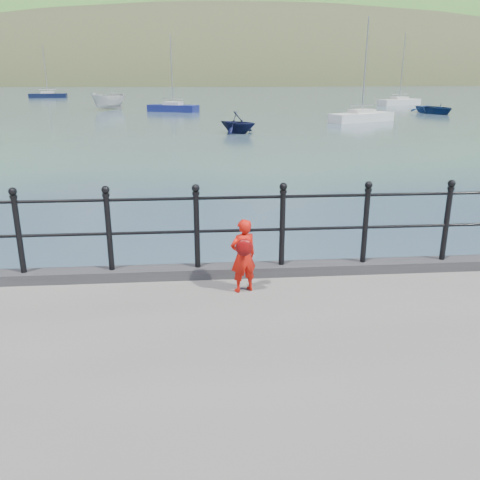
{
  "coord_description": "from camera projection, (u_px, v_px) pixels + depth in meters",
  "views": [
    {
      "loc": [
        -0.58,
        -6.91,
        3.76
      ],
      "look_at": [
        -0.0,
        -0.2,
        1.55
      ],
      "focal_mm": 38.0,
      "sensor_mm": 36.0,
      "label": 1
    }
  ],
  "objects": [
    {
      "name": "ground",
      "position": [
        239.0,
        332.0,
        7.76
      ],
      "size": [
        600.0,
        600.0,
        0.0
      ],
      "primitive_type": "plane",
      "color": "#2D4251",
      "rests_on": "ground"
    },
    {
      "name": "launch_blue",
      "position": [
        435.0,
        108.0,
        49.86
      ],
      "size": [
        4.32,
        5.37,
        0.99
      ],
      "primitive_type": "imported",
      "rotation": [
        0.0,
        0.0,
        0.21
      ],
      "color": "navy",
      "rests_on": "ground"
    },
    {
      "name": "sailboat_far",
      "position": [
        399.0,
        102.0,
        63.57
      ],
      "size": [
        6.13,
        4.07,
        8.64
      ],
      "rotation": [
        0.0,
        0.0,
        0.45
      ],
      "color": "silver",
      "rests_on": "ground"
    },
    {
      "name": "far_shore",
      "position": [
        277.0,
        131.0,
        244.53
      ],
      "size": [
        830.0,
        200.0,
        156.0
      ],
      "color": "#333A21",
      "rests_on": "ground"
    },
    {
      "name": "kerb",
      "position": [
        240.0,
        270.0,
        7.29
      ],
      "size": [
        60.0,
        0.3,
        0.15
      ],
      "primitive_type": "cube",
      "color": "#28282B",
      "rests_on": "quay"
    },
    {
      "name": "railing",
      "position": [
        240.0,
        220.0,
        7.05
      ],
      "size": [
        18.11,
        0.11,
        1.2
      ],
      "color": "black",
      "rests_on": "kerb"
    },
    {
      "name": "launch_white",
      "position": [
        109.0,
        101.0,
        54.72
      ],
      "size": [
        4.12,
        4.9,
        1.82
      ],
      "primitive_type": "imported",
      "rotation": [
        0.0,
        0.0,
        -0.6
      ],
      "color": "silver",
      "rests_on": "ground"
    },
    {
      "name": "sailboat_left",
      "position": [
        48.0,
        96.0,
        81.87
      ],
      "size": [
        5.89,
        2.25,
        8.23
      ],
      "rotation": [
        0.0,
        0.0,
        0.08
      ],
      "color": "black",
      "rests_on": "ground"
    },
    {
      "name": "sailboat_port",
      "position": [
        173.0,
        108.0,
        52.2
      ],
      "size": [
        5.43,
        3.82,
        7.7
      ],
      "rotation": [
        0.0,
        0.0,
        -0.46
      ],
      "color": "navy",
      "rests_on": "ground"
    },
    {
      "name": "sailboat_near",
      "position": [
        362.0,
        117.0,
        41.48
      ],
      "size": [
        5.97,
        4.19,
        8.15
      ],
      "rotation": [
        0.0,
        0.0,
        0.48
      ],
      "color": "silver",
      "rests_on": "ground"
    },
    {
      "name": "launch_navy",
      "position": [
        238.0,
        122.0,
        33.28
      ],
      "size": [
        3.58,
        3.54,
        1.43
      ],
      "primitive_type": "imported",
      "rotation": [
        0.0,
        0.0,
        0.86
      ],
      "color": "black",
      "rests_on": "ground"
    },
    {
      "name": "child",
      "position": [
        243.0,
        255.0,
        6.62
      ],
      "size": [
        0.42,
        0.36,
        0.99
      ],
      "rotation": [
        0.0,
        0.0,
        3.51
      ],
      "color": "red",
      "rests_on": "quay"
    }
  ]
}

